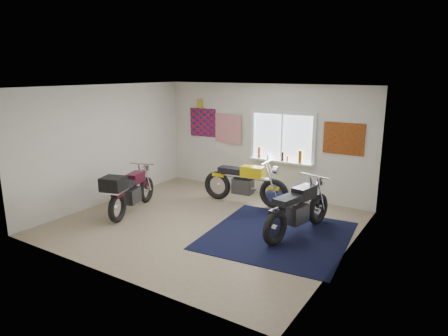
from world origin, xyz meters
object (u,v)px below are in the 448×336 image
Objects in this scene: navy_rug at (278,235)px; black_chrome_bike at (298,210)px; yellow_triumph at (244,184)px; maroon_tourer at (129,191)px.

navy_rug is 1.28× the size of black_chrome_bike.
yellow_triumph is at bearing 138.24° from navy_rug.
navy_rug is at bearing -46.60° from yellow_triumph.
yellow_triumph is (-1.45, 1.30, 0.46)m from navy_rug.
maroon_tourer is at bearing -136.94° from yellow_triumph.
maroon_tourer is at bearing 116.61° from black_chrome_bike.
yellow_triumph is 2.59m from maroon_tourer.
maroon_tourer reaches higher than navy_rug.
yellow_triumph reaches higher than navy_rug.
black_chrome_bike is (1.71, -1.01, -0.01)m from yellow_triumph.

